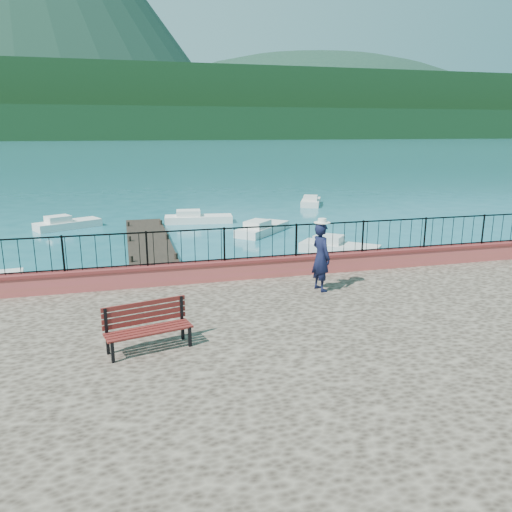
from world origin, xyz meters
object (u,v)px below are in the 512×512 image
boat_2 (263,226)px  park_bench (149,336)px  boat_3 (68,221)px  boat_4 (199,216)px  boat_0 (20,282)px  boat_5 (311,200)px  person (321,257)px  boat_1 (340,244)px

boat_2 → park_bench: bearing=-158.9°
park_bench → boat_2: size_ratio=0.45×
boat_3 → boat_4: same height
boat_0 → boat_5: (17.21, 17.03, 0.00)m
person → boat_3: person is taller
park_bench → boat_2: park_bench is taller
person → boat_2: person is taller
boat_0 → boat_4: 14.33m
boat_2 → boat_3: bearing=112.3°
park_bench → boat_0: park_bench is taller
boat_1 → boat_5: 15.09m
boat_5 → person: bearing=-175.9°
park_bench → boat_2: 17.79m
boat_1 → park_bench: bearing=-88.7°
park_bench → boat_1: 14.33m
boat_2 → boat_3: 11.25m
boat_3 → park_bench: bearing=-107.3°
boat_2 → boat_5: size_ratio=1.22×
park_bench → boat_3: bearing=86.3°
person → boat_0: (-8.70, 5.78, -1.74)m
person → boat_2: size_ratio=0.47×
person → boat_4: 17.79m
boat_2 → boat_4: same height
park_bench → boat_0: 9.42m
boat_0 → boat_1: 13.29m
boat_2 → boat_0: bearing=170.0°
boat_0 → boat_2: 13.42m
park_bench → boat_1: bearing=37.0°
park_bench → boat_5: size_ratio=0.55×
person → boat_3: 19.72m
person → boat_5: size_ratio=0.58×
boat_1 → boat_3: same height
person → boat_2: bearing=-21.4°
boat_0 → boat_2: same height
boat_5 → boat_4: bearing=143.5°
park_bench → boat_3: 20.85m
boat_2 → person: bearing=-145.0°
boat_2 → boat_3: (-10.45, 4.18, 0.00)m
boat_1 → boat_3: bearing=-176.1°
boat_2 → boat_5: same height
boat_4 → boat_2: bearing=-47.3°
boat_0 → boat_1: size_ratio=1.23×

